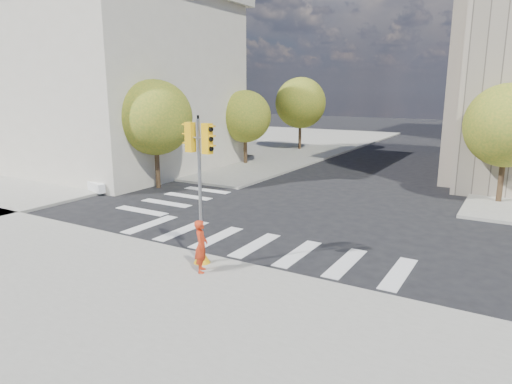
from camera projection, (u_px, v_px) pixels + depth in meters
ground at (282, 232)px, 19.07m from camera, size 160.00×160.00×0.00m
sidewalk_near at (47, 363)px, 9.82m from camera, size 30.00×14.00×0.15m
sidewalk_far_left at (230, 142)px, 50.81m from camera, size 28.00×40.00×0.15m
classical_building at (96, 81)px, 34.29m from camera, size 19.00×15.00×12.70m
tree_lw_near at (155, 118)px, 26.71m from camera, size 4.40×4.40×6.41m
tree_lw_mid at (245, 117)px, 35.20m from camera, size 4.00×4.00×5.77m
tree_lw_far at (301, 103)px, 43.43m from camera, size 4.80×4.80×6.95m
tree_re_near at (507, 126)px, 22.85m from camera, size 4.20×4.20×6.16m
traffic_signal at (200, 202)px, 14.84m from camera, size 1.08×0.56×4.90m
photographer at (201, 246)px, 14.39m from camera, size 0.66×0.74×1.70m
planter_wall at (81, 181)px, 27.55m from camera, size 5.83×2.22×0.50m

